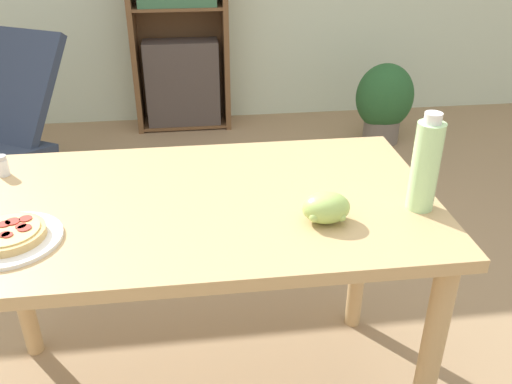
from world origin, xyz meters
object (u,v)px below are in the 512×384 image
(grape_bunch, at_px, (326,208))
(drink_bottle, at_px, (426,165))
(potted_plant_floor, at_px, (384,102))
(pizza_on_plate, at_px, (9,236))
(salt_shaker, at_px, (2,166))
(bookshelf, at_px, (178,18))

(grape_bunch, xyz_separation_m, drink_bottle, (0.26, 0.04, 0.09))
(potted_plant_floor, bearing_deg, grape_bunch, -113.67)
(pizza_on_plate, distance_m, potted_plant_floor, 2.86)
(potted_plant_floor, bearing_deg, pizza_on_plate, -128.00)
(pizza_on_plate, distance_m, drink_bottle, 1.03)
(drink_bottle, distance_m, salt_shaker, 1.18)
(grape_bunch, bearing_deg, salt_shaker, 157.12)
(drink_bottle, xyz_separation_m, salt_shaker, (-1.13, 0.33, -0.09))
(salt_shaker, relative_size, potted_plant_floor, 0.11)
(pizza_on_plate, distance_m, bookshelf, 2.72)
(pizza_on_plate, bearing_deg, drink_bottle, 1.96)
(salt_shaker, bearing_deg, bookshelf, 77.75)
(pizza_on_plate, xyz_separation_m, grape_bunch, (0.76, -0.00, 0.02))
(drink_bottle, height_order, bookshelf, bookshelf)
(pizza_on_plate, bearing_deg, bookshelf, 81.67)
(grape_bunch, xyz_separation_m, potted_plant_floor, (0.97, 2.22, -0.52))
(grape_bunch, height_order, drink_bottle, drink_bottle)
(drink_bottle, bearing_deg, bookshelf, 103.26)
(salt_shaker, bearing_deg, pizza_on_plate, -73.14)
(potted_plant_floor, bearing_deg, salt_shaker, -134.88)
(pizza_on_plate, relative_size, drink_bottle, 0.94)
(drink_bottle, bearing_deg, salt_shaker, 163.67)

